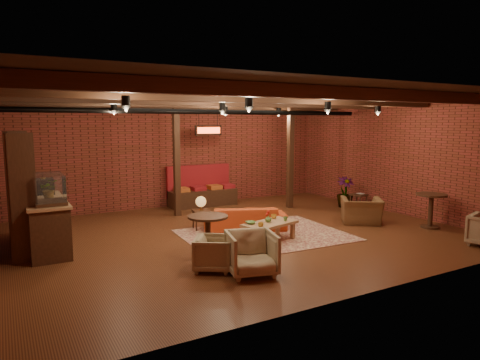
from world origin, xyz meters
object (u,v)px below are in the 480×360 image
coffee_table (269,225)px  side_table_book (359,195)px  armchair_right (362,206)px  round_table_right (431,205)px  armchair_b (252,251)px  sofa (245,218)px  plant_tall (346,162)px  round_table_left (208,229)px  side_table_lamp (201,204)px  armchair_a (214,252)px

coffee_table → side_table_book: 4.50m
coffee_table → side_table_book: bearing=20.7°
armchair_right → round_table_right: (1.11, -1.21, 0.13)m
armchair_b → round_table_right: 5.55m
sofa → side_table_book: size_ratio=3.95×
coffee_table → plant_tall: bearing=26.7°
round_table_left → round_table_right: round_table_right is taller
side_table_lamp → armchair_right: (3.89, -1.41, -0.19)m
armchair_right → plant_tall: plant_tall is taller
side_table_lamp → armchair_b: (-0.52, -3.27, -0.21)m
armchair_a → armchair_right: size_ratio=0.67×
side_table_book → round_table_right: size_ratio=0.59×
plant_tall → round_table_right: bearing=-89.8°
sofa → coffee_table: coffee_table is taller
armchair_a → side_table_book: armchair_a is taller
side_table_lamp → round_table_left: size_ratio=1.01×
sofa → side_table_book: 4.18m
sofa → armchair_right: bearing=-173.6°
sofa → armchair_right: (2.97, -0.87, 0.15)m
armchair_b → plant_tall: plant_tall is taller
side_table_lamp → armchair_right: armchair_right is taller
sofa → armchair_a: 2.92m
armchair_right → coffee_table: bearing=41.9°
armchair_b → round_table_right: (5.51, 0.65, 0.16)m
coffee_table → round_table_left: size_ratio=1.68×
side_table_book → round_table_right: (-0.07, -2.51, 0.14)m
sofa → round_table_right: 4.59m
coffee_table → armchair_a: bearing=-150.2°
coffee_table → plant_tall: plant_tall is taller
armchair_right → side_table_book: bearing=-95.9°
side_table_lamp → side_table_book: side_table_lamp is taller
armchair_right → side_table_book: 1.76m
round_table_right → plant_tall: plant_tall is taller
sofa → side_table_lamp: (-0.91, 0.54, 0.33)m
round_table_left → armchair_b: bearing=-80.0°
coffee_table → armchair_b: (-1.37, -1.56, 0.03)m
armchair_b → armchair_right: 4.78m
round_table_left → armchair_right: (4.63, 0.58, -0.11)m
sofa → round_table_left: bearing=64.0°
armchair_a → plant_tall: bearing=-28.8°
coffee_table → armchair_b: size_ratio=1.66×
sofa → armchair_right: size_ratio=1.98×
sofa → round_table_right: round_table_right is taller
coffee_table → armchair_right: armchair_right is taller
sofa → side_table_lamp: size_ratio=2.41×
sofa → coffee_table: 1.17m
round_table_right → plant_tall: bearing=90.2°
sofa → side_table_lamp: bearing=-7.9°
armchair_a → armchair_b: size_ratio=0.82×
armchair_a → side_table_book: (6.05, 2.65, 0.10)m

